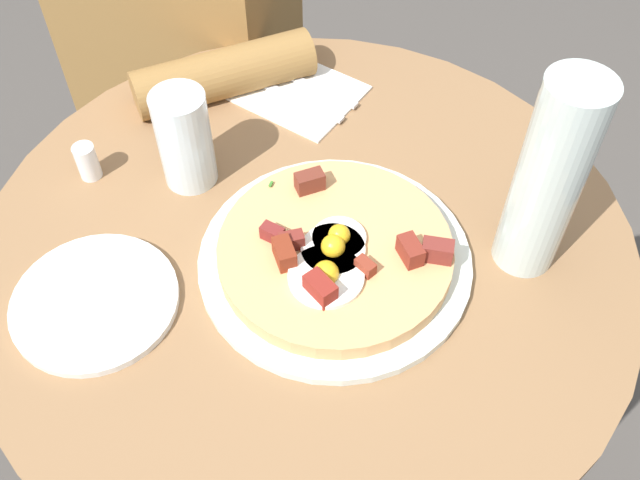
{
  "coord_description": "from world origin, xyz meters",
  "views": [
    {
      "loc": [
        0.21,
        -0.51,
        1.39
      ],
      "look_at": [
        0.02,
        -0.01,
        0.73
      ],
      "focal_mm": 40.45,
      "sensor_mm": 36.0,
      "label": 1
    }
  ],
  "objects_px": {
    "bread_plate": "(95,302)",
    "dining_table": "(307,312)",
    "water_bottle": "(548,180)",
    "breakfast_pizza": "(335,252)",
    "water_glass": "(185,139)",
    "pizza_plate": "(335,260)",
    "knife": "(290,96)",
    "fork": "(304,83)",
    "salt_shaker": "(85,164)",
    "person_seated": "(190,86)"
  },
  "relations": [
    {
      "from": "person_seated",
      "to": "salt_shaker",
      "type": "relative_size",
      "value": 22.71
    },
    {
      "from": "bread_plate",
      "to": "fork",
      "type": "relative_size",
      "value": 1.05
    },
    {
      "from": "person_seated",
      "to": "water_glass",
      "type": "distance_m",
      "value": 0.51
    },
    {
      "from": "bread_plate",
      "to": "knife",
      "type": "relative_size",
      "value": 1.05
    },
    {
      "from": "pizza_plate",
      "to": "bread_plate",
      "type": "relative_size",
      "value": 1.7
    },
    {
      "from": "water_glass",
      "to": "salt_shaker",
      "type": "height_order",
      "value": "water_glass"
    },
    {
      "from": "water_bottle",
      "to": "salt_shaker",
      "type": "bearing_deg",
      "value": -172.58
    },
    {
      "from": "dining_table",
      "to": "salt_shaker",
      "type": "height_order",
      "value": "salt_shaker"
    },
    {
      "from": "water_glass",
      "to": "pizza_plate",
      "type": "bearing_deg",
      "value": -16.81
    },
    {
      "from": "bread_plate",
      "to": "water_glass",
      "type": "height_order",
      "value": "water_glass"
    },
    {
      "from": "bread_plate",
      "to": "person_seated",
      "type": "bearing_deg",
      "value": 109.73
    },
    {
      "from": "water_bottle",
      "to": "breakfast_pizza",
      "type": "bearing_deg",
      "value": -155.35
    },
    {
      "from": "person_seated",
      "to": "water_bottle",
      "type": "distance_m",
      "value": 0.81
    },
    {
      "from": "dining_table",
      "to": "water_glass",
      "type": "height_order",
      "value": "water_glass"
    },
    {
      "from": "pizza_plate",
      "to": "salt_shaker",
      "type": "height_order",
      "value": "salt_shaker"
    },
    {
      "from": "person_seated",
      "to": "dining_table",
      "type": "bearing_deg",
      "value": -46.15
    },
    {
      "from": "pizza_plate",
      "to": "water_bottle",
      "type": "distance_m",
      "value": 0.26
    },
    {
      "from": "pizza_plate",
      "to": "water_glass",
      "type": "relative_size",
      "value": 2.39
    },
    {
      "from": "water_bottle",
      "to": "salt_shaker",
      "type": "xyz_separation_m",
      "value": [
        -0.55,
        -0.07,
        -0.1
      ]
    },
    {
      "from": "dining_table",
      "to": "knife",
      "type": "xyz_separation_m",
      "value": [
        -0.11,
        0.23,
        0.17
      ]
    },
    {
      "from": "pizza_plate",
      "to": "water_bottle",
      "type": "bearing_deg",
      "value": 24.1
    },
    {
      "from": "pizza_plate",
      "to": "fork",
      "type": "height_order",
      "value": "pizza_plate"
    },
    {
      "from": "person_seated",
      "to": "salt_shaker",
      "type": "bearing_deg",
      "value": -76.74
    },
    {
      "from": "bread_plate",
      "to": "water_bottle",
      "type": "xyz_separation_m",
      "value": [
        0.44,
        0.24,
        0.12
      ]
    },
    {
      "from": "fork",
      "to": "water_bottle",
      "type": "xyz_separation_m",
      "value": [
        0.36,
        -0.2,
        0.12
      ]
    },
    {
      "from": "dining_table",
      "to": "water_glass",
      "type": "relative_size",
      "value": 5.98
    },
    {
      "from": "knife",
      "to": "salt_shaker",
      "type": "distance_m",
      "value": 0.3
    },
    {
      "from": "person_seated",
      "to": "bread_plate",
      "type": "height_order",
      "value": "person_seated"
    },
    {
      "from": "pizza_plate",
      "to": "water_glass",
      "type": "xyz_separation_m",
      "value": [
        -0.22,
        0.07,
        0.06
      ]
    },
    {
      "from": "dining_table",
      "to": "pizza_plate",
      "type": "xyz_separation_m",
      "value": [
        0.05,
        -0.02,
        0.17
      ]
    },
    {
      "from": "pizza_plate",
      "to": "water_glass",
      "type": "bearing_deg",
      "value": 163.19
    },
    {
      "from": "pizza_plate",
      "to": "knife",
      "type": "xyz_separation_m",
      "value": [
        -0.16,
        0.25,
        0.0
      ]
    },
    {
      "from": "dining_table",
      "to": "pizza_plate",
      "type": "relative_size",
      "value": 2.5
    },
    {
      "from": "breakfast_pizza",
      "to": "bread_plate",
      "type": "distance_m",
      "value": 0.28
    },
    {
      "from": "water_glass",
      "to": "salt_shaker",
      "type": "bearing_deg",
      "value": -159.12
    },
    {
      "from": "bread_plate",
      "to": "dining_table",
      "type": "bearing_deg",
      "value": 42.66
    },
    {
      "from": "dining_table",
      "to": "person_seated",
      "type": "distance_m",
      "value": 0.58
    },
    {
      "from": "pizza_plate",
      "to": "knife",
      "type": "height_order",
      "value": "pizza_plate"
    },
    {
      "from": "breakfast_pizza",
      "to": "salt_shaker",
      "type": "bearing_deg",
      "value": 176.4
    },
    {
      "from": "salt_shaker",
      "to": "fork",
      "type": "bearing_deg",
      "value": 53.94
    },
    {
      "from": "salt_shaker",
      "to": "breakfast_pizza",
      "type": "bearing_deg",
      "value": -3.6
    },
    {
      "from": "person_seated",
      "to": "knife",
      "type": "xyz_separation_m",
      "value": [
        0.29,
        -0.19,
        0.21
      ]
    },
    {
      "from": "dining_table",
      "to": "bread_plate",
      "type": "xyz_separation_m",
      "value": [
        -0.19,
        -0.17,
        0.17
      ]
    },
    {
      "from": "breakfast_pizza",
      "to": "knife",
      "type": "relative_size",
      "value": 1.52
    },
    {
      "from": "dining_table",
      "to": "bread_plate",
      "type": "bearing_deg",
      "value": -137.34
    },
    {
      "from": "pizza_plate",
      "to": "knife",
      "type": "relative_size",
      "value": 1.79
    },
    {
      "from": "knife",
      "to": "water_bottle",
      "type": "xyz_separation_m",
      "value": [
        0.37,
        -0.16,
        0.12
      ]
    },
    {
      "from": "water_bottle",
      "to": "salt_shaker",
      "type": "distance_m",
      "value": 0.57
    },
    {
      "from": "breakfast_pizza",
      "to": "water_glass",
      "type": "xyz_separation_m",
      "value": [
        -0.22,
        0.07,
        0.04
      ]
    },
    {
      "from": "fork",
      "to": "water_glass",
      "type": "height_order",
      "value": "water_glass"
    }
  ]
}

